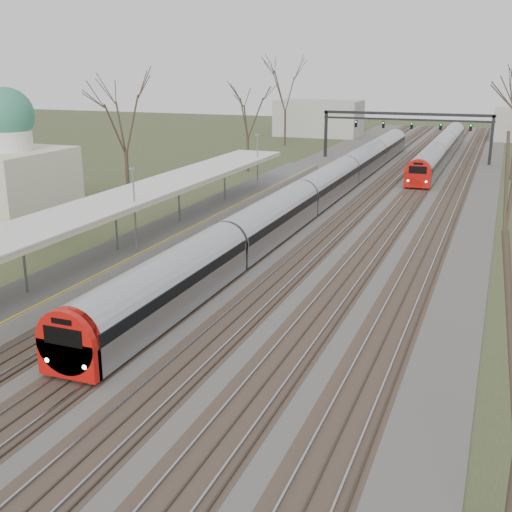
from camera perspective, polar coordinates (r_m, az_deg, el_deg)
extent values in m
cube|color=#474442|center=(55.17, 8.02, 4.26)|extent=(24.00, 160.00, 0.10)
cube|color=#4C3828|center=(56.77, 2.10, 4.80)|extent=(2.60, 160.00, 0.06)
cube|color=gray|center=(56.99, 1.42, 4.92)|extent=(0.07, 160.00, 0.12)
cube|color=gray|center=(56.54, 2.79, 4.81)|extent=(0.07, 160.00, 0.12)
cube|color=#4C3828|center=(55.76, 5.51, 4.52)|extent=(2.60, 160.00, 0.06)
cube|color=gray|center=(55.94, 4.80, 4.65)|extent=(0.07, 160.00, 0.12)
cube|color=gray|center=(55.56, 6.23, 4.53)|extent=(0.07, 160.00, 0.12)
cube|color=#4C3828|center=(54.95, 9.03, 4.21)|extent=(2.60, 160.00, 0.06)
cube|color=gray|center=(55.08, 8.31, 4.34)|extent=(0.07, 160.00, 0.12)
cube|color=gray|center=(54.80, 9.77, 4.21)|extent=(0.07, 160.00, 0.12)
cube|color=#4C3828|center=(54.35, 12.64, 3.87)|extent=(2.60, 160.00, 0.06)
cube|color=gray|center=(54.44, 11.90, 4.01)|extent=(0.07, 160.00, 0.12)
cube|color=gray|center=(54.24, 13.40, 3.87)|extent=(0.07, 160.00, 0.12)
cube|color=#4C3828|center=(53.98, 16.31, 3.52)|extent=(2.60, 160.00, 0.06)
cube|color=gray|center=(54.02, 15.56, 3.66)|extent=(0.07, 160.00, 0.12)
cube|color=gray|center=(53.91, 17.08, 3.51)|extent=(0.07, 160.00, 0.12)
cube|color=#9E9B93|center=(42.43, -9.60, 1.07)|extent=(3.50, 69.00, 1.00)
cylinder|color=slate|center=(32.94, -19.90, -0.63)|extent=(0.14, 0.14, 3.00)
cylinder|color=slate|center=(39.07, -12.33, 2.60)|extent=(0.14, 0.14, 3.00)
cylinder|color=slate|center=(45.77, -6.87, 4.90)|extent=(0.14, 0.14, 3.00)
cylinder|color=slate|center=(52.84, -2.81, 6.56)|extent=(0.14, 0.14, 3.00)
cube|color=silver|center=(37.92, -13.29, 4.53)|extent=(4.10, 50.00, 0.12)
cube|color=beige|center=(37.96, -13.28, 4.27)|extent=(4.10, 50.00, 0.25)
cylinder|color=silver|center=(48.09, -21.19, 10.15)|extent=(3.20, 3.20, 2.50)
sphere|color=#2C6E57|center=(47.99, -21.34, 11.56)|extent=(3.80, 3.80, 3.80)
cube|color=black|center=(85.90, 6.22, 10.70)|extent=(0.35, 0.35, 6.00)
cube|color=black|center=(83.03, 20.20, 9.60)|extent=(0.35, 0.35, 6.00)
cube|color=black|center=(83.60, 13.23, 12.21)|extent=(21.00, 0.35, 0.35)
cube|color=black|center=(83.65, 13.20, 11.73)|extent=(21.00, 0.25, 0.25)
cube|color=black|center=(84.62, 8.88, 11.54)|extent=(0.32, 0.22, 0.85)
sphere|color=#0CFF19|center=(84.47, 8.87, 11.70)|extent=(0.16, 0.16, 0.16)
cube|color=black|center=(83.94, 11.26, 11.38)|extent=(0.32, 0.22, 0.85)
sphere|color=#0CFF19|center=(83.79, 11.25, 11.54)|extent=(0.16, 0.16, 0.16)
cube|color=black|center=(83.41, 13.67, 11.20)|extent=(0.32, 0.22, 0.85)
sphere|color=#0CFF19|center=(83.25, 13.67, 11.37)|extent=(0.16, 0.16, 0.16)
cube|color=black|center=(83.02, 16.10, 11.00)|extent=(0.32, 0.22, 0.85)
sphere|color=#0CFF19|center=(82.86, 16.10, 11.17)|extent=(0.16, 0.16, 0.16)
cube|color=black|center=(82.77, 18.55, 10.78)|extent=(0.32, 0.22, 0.85)
sphere|color=#0CFF19|center=(82.61, 18.56, 10.95)|extent=(0.16, 0.16, 0.16)
cylinder|color=#2D231C|center=(54.82, -11.34, 6.60)|extent=(0.30, 0.30, 4.95)
cube|color=#979AA1|center=(58.34, 6.33, 6.04)|extent=(2.55, 75.00, 1.60)
cylinder|color=#979AA1|center=(58.22, 6.35, 6.67)|extent=(2.60, 74.70, 2.60)
cube|color=black|center=(58.20, 6.35, 6.77)|extent=(2.62, 74.40, 0.55)
cube|color=#B80F0A|center=(25.54, -16.27, -8.74)|extent=(2.55, 0.50, 1.50)
cylinder|color=#B80F0A|center=(25.30, -16.33, -7.26)|extent=(2.60, 0.60, 2.60)
cube|color=black|center=(24.99, -16.76, -6.86)|extent=(1.70, 0.12, 0.70)
sphere|color=white|center=(25.94, -18.03, -8.75)|extent=(0.22, 0.22, 0.22)
sphere|color=white|center=(24.97, -14.95, -9.50)|extent=(0.22, 0.22, 0.22)
cube|color=black|center=(58.51, 6.30, 5.15)|extent=(1.80, 74.00, 0.35)
cube|color=#979AA1|center=(86.40, 16.12, 8.92)|extent=(2.55, 45.00, 1.60)
cylinder|color=#979AA1|center=(86.32, 16.15, 9.35)|extent=(2.60, 44.70, 2.60)
cube|color=black|center=(86.31, 16.16, 9.41)|extent=(2.62, 44.40, 0.55)
cube|color=#B80F0A|center=(64.35, 14.15, 6.58)|extent=(2.55, 0.50, 1.50)
cylinder|color=#B80F0A|center=(64.29, 14.20, 7.20)|extent=(2.60, 0.60, 2.60)
cube|color=black|center=(63.98, 14.19, 7.43)|extent=(1.70, 0.12, 0.70)
sphere|color=white|center=(64.28, 13.37, 6.54)|extent=(0.22, 0.22, 0.22)
sphere|color=white|center=(64.08, 14.88, 6.40)|extent=(0.22, 0.22, 0.22)
cube|color=black|center=(86.51, 16.07, 8.32)|extent=(1.80, 44.00, 0.35)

